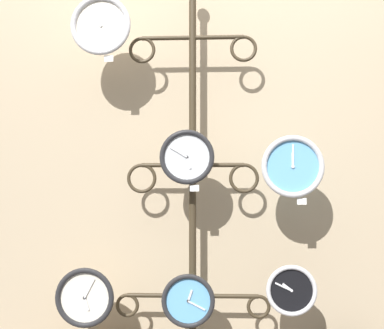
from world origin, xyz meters
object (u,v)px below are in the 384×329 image
Objects in this scene: display_stand at (193,255)px; clock_top_left at (101,26)px; clock_middle_right at (293,167)px; clock_middle_center at (187,157)px; clock_bottom_left at (85,297)px; clock_bottom_right at (291,290)px; clock_bottom_center at (188,301)px.

clock_top_left is (-0.40, -0.10, 1.02)m from display_stand.
clock_top_left is 1.01× the size of clock_middle_right.
clock_middle_center is at bearing 179.85° from clock_middle_right.
clock_bottom_left is 0.89m from clock_bottom_right.
clock_bottom_left is (-0.90, 0.01, -0.57)m from clock_middle_right.
clock_top_left is 0.70m from clock_middle_center.
clock_bottom_center is at bearing 56.60° from clock_middle_center.
clock_middle_right is 1.25× the size of clock_bottom_right.
clock_middle_right is (0.84, -0.01, -0.63)m from clock_top_left.
clock_top_left is at bearing 178.63° from clock_middle_center.
display_stand is at bearing 80.39° from clock_middle_center.
display_stand is 9.40× the size of clock_bottom_right.
clock_middle_center reaches higher than clock_bottom_left.
clock_middle_right is 0.73m from clock_bottom_center.
clock_top_left is 1.42m from clock_bottom_right.
display_stand reaches higher than clock_top_left.
display_stand is 7.49× the size of clock_top_left.
clock_bottom_right is (-0.01, 0.00, -0.53)m from clock_middle_right.
clock_bottom_center is at bearing 0.12° from clock_bottom_left.
display_stand reaches higher than clock_middle_right.
clock_bottom_center is (0.39, -0.00, -1.21)m from clock_top_left.
clock_bottom_left is at bearing 179.76° from clock_bottom_right.
clock_middle_center is 0.92× the size of clock_bottom_left.
clock_bottom_right is at bearing 154.90° from clock_middle_right.
display_stand is 7.55× the size of clock_middle_right.
clock_middle_right is at bearing -0.54° from clock_bottom_left.
clock_middle_center is 1.04× the size of clock_bottom_center.
clock_bottom_center is at bearing -0.16° from clock_top_left.
clock_middle_center is (-0.02, -0.11, 0.44)m from display_stand.
display_stand is at bearing 14.06° from clock_top_left.
clock_middle_center is at bearing -99.61° from display_stand.
clock_top_left is 1.05× the size of clock_bottom_left.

